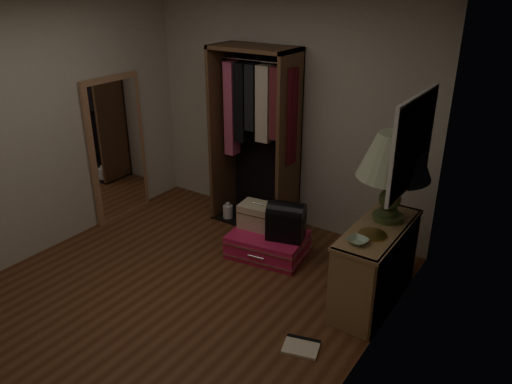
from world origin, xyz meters
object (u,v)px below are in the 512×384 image
console_bookshelf (377,261)px  pink_suitcase (268,244)px  black_bag (286,220)px  table_lamp (395,158)px  floor_mirror (117,149)px  open_wardrobe (258,122)px  white_jug (228,212)px  train_case (258,216)px

console_bookshelf → pink_suitcase: (-1.23, 0.12, -0.27)m
black_bag → table_lamp: size_ratio=0.54×
floor_mirror → table_lamp: size_ratio=2.15×
console_bookshelf → table_lamp: table_lamp is taller
console_bookshelf → floor_mirror: bearing=-179.3°
pink_suitcase → table_lamp: bearing=-5.8°
console_bookshelf → table_lamp: size_ratio=1.42×
open_wardrobe → floor_mirror: open_wardrobe is taller
floor_mirror → table_lamp: 3.28m
pink_suitcase → black_bag: bearing=2.6°
console_bookshelf → open_wardrobe: size_ratio=0.55×
console_bookshelf → table_lamp: bearing=88.3°
open_wardrobe → black_bag: 1.21m
white_jug → table_lamp: bearing=-10.9°
console_bookshelf → pink_suitcase: console_bookshelf is taller
floor_mirror → white_jug: size_ratio=7.93×
white_jug → open_wardrobe: bearing=27.6°
console_bookshelf → white_jug: size_ratio=5.22×
console_bookshelf → train_case: 1.42m
pink_suitcase → table_lamp: table_lamp is taller
pink_suitcase → black_bag: (0.20, 0.04, 0.33)m
white_jug → black_bag: bearing=-21.2°
pink_suitcase → train_case: train_case is taller
console_bookshelf → open_wardrobe: bearing=157.5°
pink_suitcase → console_bookshelf: bearing=-13.1°
floor_mirror → console_bookshelf: bearing=0.7°
open_wardrobe → table_lamp: size_ratio=2.59×
open_wardrobe → black_bag: bearing=-38.3°
open_wardrobe → white_jug: (-0.32, -0.17, -1.13)m
open_wardrobe → white_jug: open_wardrobe is taller
floor_mirror → train_case: 1.91m
pink_suitcase → table_lamp: size_ratio=1.10×
black_bag → floor_mirror: bearing=169.5°
floor_mirror → table_lamp: floor_mirror is taller
console_bookshelf → white_jug: console_bookshelf is taller
floor_mirror → pink_suitcase: bearing=4.5°
table_lamp → black_bag: bearing=-179.7°
floor_mirror → black_bag: bearing=5.0°
table_lamp → white_jug: bearing=169.1°
pink_suitcase → floor_mirror: bearing=176.7°
open_wardrobe → train_case: 1.06m
open_wardrobe → black_bag: size_ratio=4.82×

